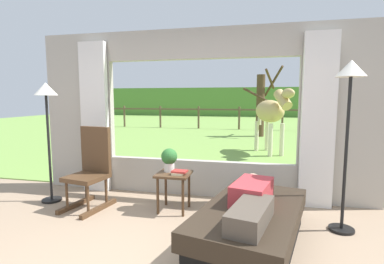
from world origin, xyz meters
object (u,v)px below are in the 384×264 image
recliner_sofa (251,226)px  pasture_tree (261,104)px  reclining_person (252,199)px  floor_lamp_right (350,94)px  potted_plant (169,158)px  side_table (174,180)px  horse (271,112)px  rocking_chair (91,168)px  floor_lamp_left (47,106)px  book_stack (179,172)px

recliner_sofa → pasture_tree: 8.87m
reclining_person → floor_lamp_right: 1.58m
potted_plant → side_table: bearing=-36.9°
reclining_person → side_table: (-1.04, 0.80, -0.10)m
potted_plant → horse: size_ratio=0.18×
side_table → potted_plant: size_ratio=1.63×
potted_plant → floor_lamp_right: 2.31m
rocking_chair → side_table: rocking_chair is taller
reclining_person → side_table: reclining_person is taller
rocking_chair → potted_plant: size_ratio=3.50×
potted_plant → pasture_tree: bearing=81.0°
recliner_sofa → reclining_person: reclining_person is taller
potted_plant → floor_lamp_left: (-1.79, -0.11, 0.70)m
recliner_sofa → horse: 5.23m
reclining_person → floor_lamp_right: bearing=45.5°
book_stack → rocking_chair: bearing=-178.2°
book_stack → pasture_tree: bearing=82.3°
side_table → floor_lamp_right: bearing=-4.3°
recliner_sofa → horse: horse is taller
horse → pasture_tree: (-0.23, 3.67, 0.16)m
recliner_sofa → side_table: bearing=157.6°
recliner_sofa → potted_plant: size_ratio=5.81×
floor_lamp_left → horse: bearing=53.4°
potted_plant → book_stack: potted_plant is taller
potted_plant → floor_lamp_left: bearing=-176.4°
rocking_chair → pasture_tree: bearing=83.8°
potted_plant → pasture_tree: 8.11m
reclining_person → side_table: size_ratio=2.74×
reclining_person → floor_lamp_right: size_ratio=0.74×
rocking_chair → horse: 5.21m
floor_lamp_left → pasture_tree: size_ratio=0.64×
reclining_person → floor_lamp_left: floor_lamp_left is taller
reclining_person → recliner_sofa: bearing=103.2°
reclining_person → horse: size_ratio=0.80×
floor_lamp_right → horse: 4.60m
floor_lamp_right → horse: (-0.64, 4.54, -0.40)m
potted_plant → reclining_person: bearing=-37.3°
reclining_person → horse: 5.23m
rocking_chair → floor_lamp_left: (-0.71, 0.05, 0.86)m
rocking_chair → pasture_tree: 8.52m
rocking_chair → potted_plant: rocking_chair is taller
floor_lamp_left → floor_lamp_right: bearing=-1.5°
floor_lamp_left → floor_lamp_right: size_ratio=0.90×
side_table → pasture_tree: 8.18m
floor_lamp_left → floor_lamp_right: 3.93m
potted_plant → recliner_sofa: bearing=-35.7°
recliner_sofa → horse: (0.37, 5.13, 0.94)m
recliner_sofa → rocking_chair: rocking_chair is taller
book_stack → horse: (1.32, 4.45, 0.61)m
recliner_sofa → book_stack: 1.22m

